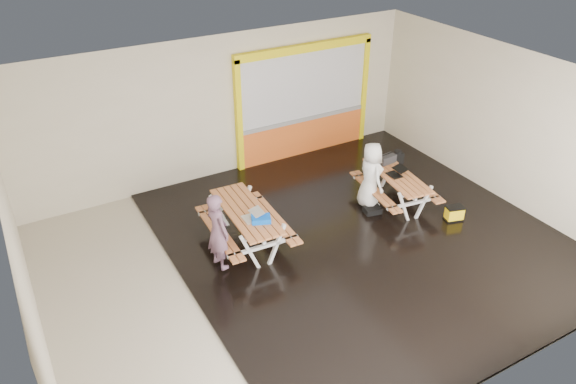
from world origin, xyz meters
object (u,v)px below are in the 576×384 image
dark_case (372,210)px  blue_pouch (261,219)px  picnic_table_right (396,182)px  laptop_right (396,173)px  fluke_bag (454,213)px  laptop_left (252,216)px  person_right (371,175)px  backpack (397,159)px  picnic_table_left (246,219)px  person_left (218,231)px  toolbox (387,159)px

dark_case → blue_pouch: bearing=-176.6°
picnic_table_right → laptop_right: size_ratio=5.27×
picnic_table_right → dark_case: 0.85m
laptop_right → fluke_bag: bearing=-60.1°
laptop_right → laptop_left: bearing=-178.3°
person_right → backpack: size_ratio=3.43×
picnic_table_left → person_right: bearing=-0.5°
picnic_table_left → dark_case: bearing=-6.5°
blue_pouch → backpack: (4.13, 0.96, -0.19)m
person_left → fluke_bag: (5.10, -0.99, -0.68)m
laptop_left → blue_pouch: laptop_left is taller
laptop_left → backpack: laptop_left is taller
laptop_left → fluke_bag: size_ratio=0.89×
person_right → dark_case: size_ratio=4.23×
laptop_left → picnic_table_left: bearing=85.8°
dark_case → fluke_bag: 1.76m
blue_pouch → backpack: size_ratio=0.80×
person_left → fluke_bag: bearing=-111.3°
laptop_left → laptop_right: (3.64, 0.11, -0.07)m
backpack → dark_case: bearing=-148.2°
picnic_table_right → toolbox: size_ratio=4.78×
person_left → laptop_right: 4.41m
person_right → fluke_bag: bearing=-131.9°
laptop_right → toolbox: toolbox is taller
laptop_right → dark_case: 0.99m
picnic_table_left → laptop_left: 0.42m
picnic_table_left → person_left: bearing=-150.5°
person_left → backpack: size_ratio=3.46×
person_right → dark_case: person_right is taller
picnic_table_left → toolbox: 3.81m
person_right → blue_pouch: bearing=105.5°
laptop_right → blue_pouch: 3.54m
person_left → toolbox: person_left is taller
laptop_left → person_left: bearing=-171.7°
laptop_right → blue_pouch: size_ratio=1.10×
person_right → toolbox: bearing=-57.5°
picnic_table_left → picnic_table_right: size_ratio=1.05×
fluke_bag → person_right: bearing=131.7°
picnic_table_left → blue_pouch: 0.57m
dark_case → picnic_table_right: bearing=8.2°
laptop_right → toolbox: 0.59m
picnic_table_right → laptop_left: bearing=-178.4°
person_left → laptop_left: size_ratio=4.02×
blue_pouch → backpack: blue_pouch is taller
toolbox → person_left: bearing=-170.3°
picnic_table_left → picnic_table_right: (3.64, -0.23, -0.05)m
laptop_left → laptop_right: size_ratio=0.97×
toolbox → fluke_bag: (0.52, -1.77, -0.67)m
fluke_bag → laptop_right: bearing=119.9°
person_right → dark_case: bearing=165.8°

